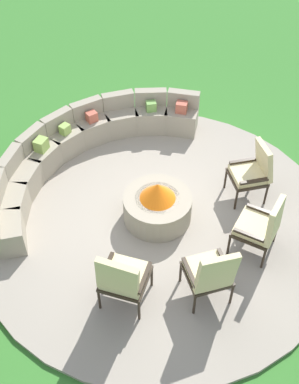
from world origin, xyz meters
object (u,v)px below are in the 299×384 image
(lounge_chair_front_left, at_px, (122,278))
(lounge_chair_back_right, at_px, (253,170))
(curved_stone_bench, at_px, (81,149))
(lounge_chair_back_left, at_px, (262,225))
(lounge_chair_front_right, at_px, (211,273))
(fire_pit, at_px, (157,205))

(lounge_chair_front_left, height_order, lounge_chair_back_right, lounge_chair_front_left)
(lounge_chair_front_left, bearing_deg, curved_stone_bench, 123.94)
(curved_stone_bench, xyz_separation_m, lounge_chair_back_right, (1.74, -2.29, 0.24))
(lounge_chair_back_left, bearing_deg, lounge_chair_back_right, 25.78)
(lounge_chair_front_left, relative_size, lounge_chair_back_right, 1.09)
(lounge_chair_front_right, bearing_deg, lounge_chair_back_right, 49.25)
(curved_stone_bench, distance_m, lounge_chair_back_right, 2.88)
(lounge_chair_back_left, bearing_deg, lounge_chair_front_right, 164.16)
(lounge_chair_front_left, bearing_deg, lounge_chair_front_right, 21.47)
(curved_stone_bench, distance_m, lounge_chair_front_right, 3.32)
(lounge_chair_back_right, bearing_deg, curved_stone_bench, 61.32)
(curved_stone_bench, relative_size, lounge_chair_back_left, 4.30)
(fire_pit, height_order, curved_stone_bench, curved_stone_bench)
(lounge_chair_front_right, bearing_deg, lounge_chair_front_left, 166.88)
(lounge_chair_front_left, xyz_separation_m, lounge_chair_back_left, (2.04, -0.44, -0.03))
(curved_stone_bench, relative_size, lounge_chair_front_left, 3.99)
(lounge_chair_front_left, relative_size, lounge_chair_back_left, 1.08)
(lounge_chair_back_right, bearing_deg, fire_pit, 95.18)
(lounge_chair_front_left, distance_m, lounge_chair_front_right, 1.11)
(fire_pit, bearing_deg, curved_stone_bench, 98.32)
(lounge_chair_front_left, distance_m, lounge_chair_back_left, 2.08)
(lounge_chair_back_left, bearing_deg, curved_stone_bench, 83.60)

